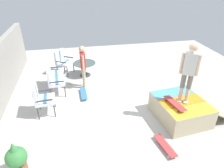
{
  "coord_description": "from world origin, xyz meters",
  "views": [
    {
      "loc": [
        -5.39,
        1.56,
        3.86
      ],
      "look_at": [
        0.14,
        0.49,
        0.7
      ],
      "focal_mm": 32.37,
      "sensor_mm": 36.0,
      "label": 1
    }
  ],
  "objects": [
    {
      "name": "ground_plane",
      "position": [
        0.0,
        0.0,
        -0.05
      ],
      "size": [
        12.0,
        12.0,
        0.1
      ],
      "primitive_type": "cube",
      "color": "beige"
    },
    {
      "name": "patio_table",
      "position": [
        2.33,
        1.22,
        0.4
      ],
      "size": [
        0.9,
        0.9,
        0.57
      ],
      "color": "#38383D",
      "rests_on": "ground_plane"
    },
    {
      "name": "skateboard_by_bench",
      "position": [
        0.74,
        1.4,
        0.08
      ],
      "size": [
        0.81,
        0.23,
        0.1
      ],
      "color": "#3372B2",
      "rests_on": "ground_plane"
    },
    {
      "name": "potted_plant",
      "position": [
        -2.19,
        2.95,
        0.47
      ],
      "size": [
        0.44,
        0.44,
        0.92
      ],
      "color": "brown",
      "rests_on": "ground_plane"
    },
    {
      "name": "skate_ramp",
      "position": [
        -1.05,
        -1.35,
        0.31
      ],
      "size": [
        1.7,
        2.28,
        0.62
      ],
      "color": "tan",
      "rests_on": "ground_plane"
    },
    {
      "name": "person_skater",
      "position": [
        -1.09,
        -1.32,
        1.63
      ],
      "size": [
        0.35,
        0.42,
        1.73
      ],
      "color": "silver",
      "rests_on": "skate_ramp"
    },
    {
      "name": "skateboard_on_ramp",
      "position": [
        -1.24,
        -0.99,
        0.7
      ],
      "size": [
        0.82,
        0.35,
        0.1
      ],
      "color": "#B23838",
      "rests_on": "skate_ramp"
    },
    {
      "name": "patio_chair_near_house",
      "position": [
        2.73,
        2.11,
        0.61
      ],
      "size": [
        0.81,
        0.79,
        1.02
      ],
      "color": "#38383D",
      "rests_on": "ground_plane"
    },
    {
      "name": "skateboard_spare",
      "position": [
        -2.09,
        -0.42,
        0.08
      ],
      "size": [
        0.82,
        0.34,
        0.1
      ],
      "color": "#B23838",
      "rests_on": "ground_plane"
    },
    {
      "name": "patio_chair_by_wall",
      "position": [
        -0.05,
        2.68,
        0.61
      ],
      "size": [
        0.66,
        0.59,
        1.02
      ],
      "color": "#38383D",
      "rests_on": "ground_plane"
    },
    {
      "name": "person_watching",
      "position": [
        1.34,
        1.32,
        0.94
      ],
      "size": [
        0.48,
        0.24,
        1.62
      ],
      "color": "silver",
      "rests_on": "ground_plane"
    },
    {
      "name": "patio_bench",
      "position": [
        1.33,
        2.41,
        0.62
      ],
      "size": [
        1.28,
        0.63,
        1.02
      ],
      "color": "#38383D",
      "rests_on": "ground_plane"
    }
  ]
}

